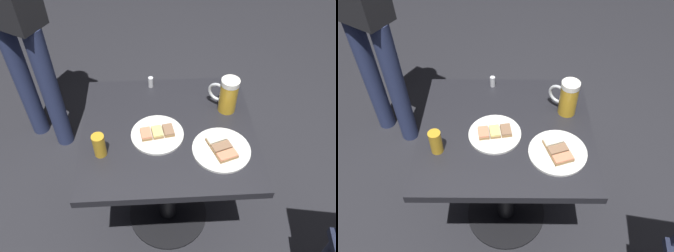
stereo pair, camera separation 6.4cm
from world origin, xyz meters
TOP-DOWN VIEW (x-y plane):
  - ground_plane at (0.00, 0.00)m, footprint 6.00×6.00m
  - cafe_table at (0.00, 0.00)m, footprint 0.74×0.68m
  - plate_near at (0.05, 0.03)m, footprint 0.22×0.22m
  - plate_far at (-0.21, 0.13)m, footprint 0.24×0.24m
  - beer_mug at (-0.27, -0.11)m, footprint 0.13×0.10m
  - beer_glass_small at (0.28, 0.12)m, footprint 0.05×0.05m
  - salt_shaker at (0.07, -0.29)m, footprint 0.02×0.02m
  - patron_standing at (0.77, -0.67)m, footprint 0.37×0.32m

SIDE VIEW (x-z plane):
  - ground_plane at x=0.00m, z-range 0.00..0.00m
  - cafe_table at x=0.00m, z-range 0.19..0.90m
  - plate_near at x=0.05m, z-range 0.70..0.73m
  - plate_far at x=-0.21m, z-range 0.70..0.73m
  - salt_shaker at x=0.07m, z-range 0.71..0.76m
  - beer_glass_small at x=0.28m, z-range 0.71..0.81m
  - beer_mug at x=-0.27m, z-range 0.71..0.88m
  - patron_standing at x=0.77m, z-range 0.13..1.79m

